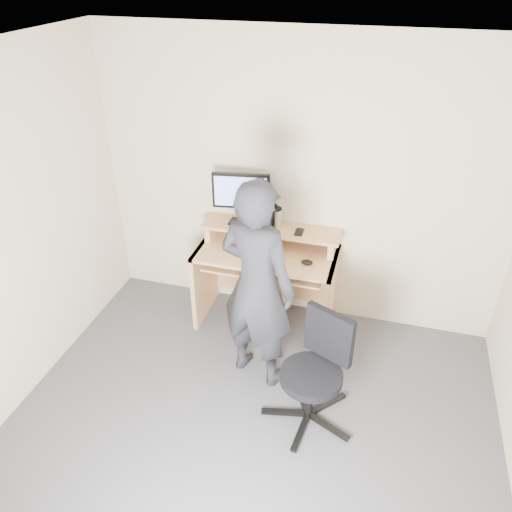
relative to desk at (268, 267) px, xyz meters
The scene contains 14 objects.
ground 1.64m from the desk, 82.55° to the right, with size 3.50×3.50×0.00m, color #55545A.
back_wall 0.76m from the desk, 47.89° to the left, with size 3.50×0.02×2.50m, color #C1B199.
ceiling 2.49m from the desk, 82.55° to the right, with size 3.50×3.50×0.02m, color white.
desk is the anchor object (origin of this frame).
monitor 0.70m from the desk, 165.53° to the left, with size 0.49×0.14×0.46m.
external_drive 0.47m from the desk, 102.08° to the left, with size 0.07×0.13×0.20m, color black.
travel_mug 0.46m from the desk, 64.01° to the left, with size 0.07×0.07×0.16m, color silver.
smartphone 0.45m from the desk, ahead, with size 0.07×0.13×0.01m, color black.
charger 0.47m from the desk, behind, with size 0.04×0.04×0.04m, color black.
headphones 0.45m from the desk, 155.43° to the left, with size 0.16×0.16×0.02m, color silver.
keyboard 0.21m from the desk, 74.98° to the right, with size 0.46×0.18×0.03m, color black.
mouse 0.47m from the desk, 25.86° to the right, with size 0.10×0.06×0.04m, color black.
office_chair 1.19m from the desk, 58.91° to the right, with size 0.67×0.66×0.84m.
person 0.79m from the desk, 82.42° to the right, with size 0.62×0.41×1.70m, color black.
Camera 1 is at (0.69, -2.07, 2.96)m, focal length 35.00 mm.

